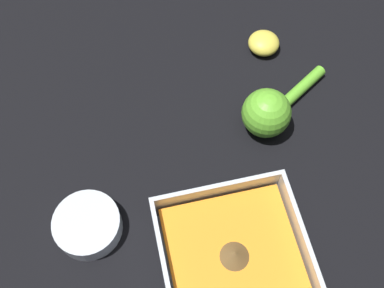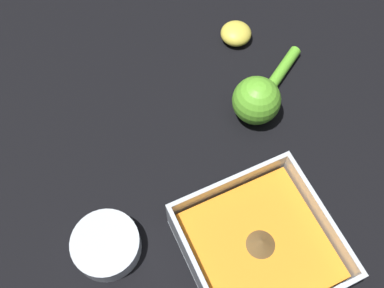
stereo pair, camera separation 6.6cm
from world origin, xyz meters
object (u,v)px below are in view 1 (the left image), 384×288
at_px(square_dish, 233,260).
at_px(lemon_squeezer, 269,111).
at_px(spice_bowl, 88,225).
at_px(lemon_half, 264,43).

height_order(square_dish, lemon_squeezer, lemon_squeezer).
distance_m(spice_bowl, lemon_squeezer, 0.32).
distance_m(lemon_squeezer, lemon_half, 0.15).
distance_m(square_dish, spice_bowl, 0.21).
xyz_separation_m(square_dish, lemon_half, (-0.15, -0.35, -0.01)).
height_order(square_dish, lemon_half, square_dish).
relative_size(spice_bowl, lemon_squeezer, 0.56).
height_order(spice_bowl, lemon_half, spice_bowl).
bearing_deg(square_dish, spice_bowl, -27.00).
relative_size(square_dish, lemon_squeezer, 1.11).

